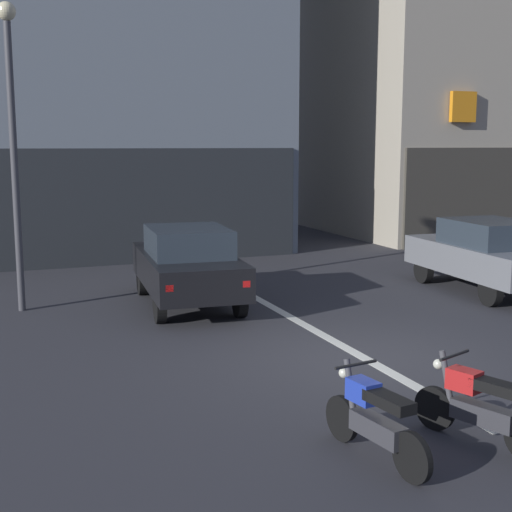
# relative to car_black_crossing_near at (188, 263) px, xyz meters

# --- Properties ---
(ground_plane) EXTENTS (120.00, 120.00, 0.00)m
(ground_plane) POSITION_rel_car_black_crossing_near_xyz_m (1.57, -4.61, -0.89)
(ground_plane) COLOR #333338
(lane_centre_line) EXTENTS (0.20, 18.00, 0.01)m
(lane_centre_line) POSITION_rel_car_black_crossing_near_xyz_m (1.57, 1.39, -0.88)
(lane_centre_line) COLOR silver
(lane_centre_line) RESTS_ON ground
(car_black_crossing_near) EXTENTS (2.11, 4.24, 1.64)m
(car_black_crossing_near) POSITION_rel_car_black_crossing_near_xyz_m (0.00, 0.00, 0.00)
(car_black_crossing_near) COLOR black
(car_black_crossing_near) RESTS_ON ground
(car_grey_parked_kerbside) EXTENTS (2.01, 4.20, 1.64)m
(car_grey_parked_kerbside) POSITION_rel_car_black_crossing_near_xyz_m (6.64, -1.13, 0.00)
(car_grey_parked_kerbside) COLOR black
(car_grey_parked_kerbside) RESTS_ON ground
(street_lamp) EXTENTS (0.36, 0.36, 5.97)m
(street_lamp) POSITION_rel_car_black_crossing_near_xyz_m (-3.23, 0.79, 2.81)
(street_lamp) COLOR #47474C
(street_lamp) RESTS_ON ground
(motorcycle_blue_row_leftmost) EXTENTS (0.55, 1.66, 0.98)m
(motorcycle_blue_row_leftmost) POSITION_rel_car_black_crossing_near_xyz_m (-0.14, -7.66, -0.43)
(motorcycle_blue_row_leftmost) COLOR black
(motorcycle_blue_row_leftmost) RESTS_ON ground
(motorcycle_red_row_left_mid) EXTENTS (0.70, 1.59, 0.98)m
(motorcycle_red_row_left_mid) POSITION_rel_car_black_crossing_near_xyz_m (1.12, -7.76, -0.43)
(motorcycle_red_row_left_mid) COLOR black
(motorcycle_red_row_left_mid) RESTS_ON ground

